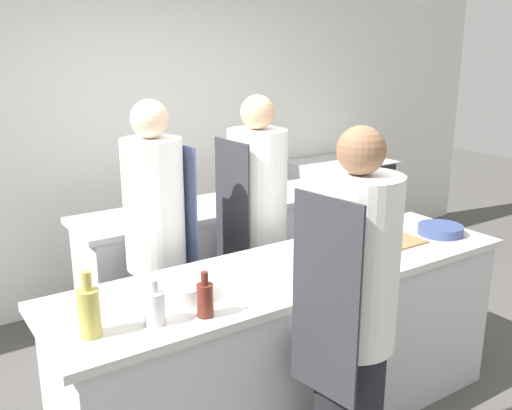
{
  "coord_description": "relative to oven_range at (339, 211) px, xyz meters",
  "views": [
    {
      "loc": [
        -1.69,
        -2.16,
        2.03
      ],
      "look_at": [
        0.0,
        0.35,
        1.17
      ],
      "focal_mm": 40.0,
      "sensor_mm": 36.0,
      "label": 1
    }
  ],
  "objects": [
    {
      "name": "pass_counter",
      "position": [
        -1.6,
        -0.48,
        -0.02
      ],
      "size": [
        2.11,
        0.57,
        0.92
      ],
      "color": "silver",
      "rests_on": "ground_plane"
    },
    {
      "name": "bottle_cooking_oil",
      "position": [
        -2.54,
        -1.97,
        0.52
      ],
      "size": [
        0.07,
        0.07,
        0.2
      ],
      "color": "#5B2319",
      "rests_on": "prep_counter"
    },
    {
      "name": "cutting_board",
      "position": [
        -1.21,
        -1.76,
        0.44
      ],
      "size": [
        0.38,
        0.27,
        0.01
      ],
      "color": "olive",
      "rests_on": "prep_counter"
    },
    {
      "name": "chef_at_prep_near",
      "position": [
        -2.03,
        -2.32,
        0.38
      ],
      "size": [
        0.39,
        0.38,
        1.73
      ],
      "rotation": [
        0.0,
        0.0,
        1.72
      ],
      "color": "black",
      "rests_on": "ground_plane"
    },
    {
      "name": "bottle_vinegar",
      "position": [
        -3.0,
        -1.87,
        0.55
      ],
      "size": [
        0.09,
        0.09,
        0.27
      ],
      "color": "#B2A84C",
      "rests_on": "prep_counter"
    },
    {
      "name": "wall_back",
      "position": [
        -1.9,
        0.38,
        0.92
      ],
      "size": [
        8.0,
        0.06,
        2.8
      ],
      "color": "silver",
      "rests_on": "ground_plane"
    },
    {
      "name": "chef_at_stove",
      "position": [
        -2.36,
        -1.08,
        0.4
      ],
      "size": [
        0.36,
        0.35,
        1.75
      ],
      "rotation": [
        0.0,
        0.0,
        -1.46
      ],
      "color": "black",
      "rests_on": "ground_plane"
    },
    {
      "name": "bowl_mixing_large",
      "position": [
        -2.54,
        -1.76,
        0.47
      ],
      "size": [
        0.24,
        0.24,
        0.07
      ],
      "color": "white",
      "rests_on": "prep_counter"
    },
    {
      "name": "bowl_ceramic_blue",
      "position": [
        -0.85,
        -1.82,
        0.47
      ],
      "size": [
        0.27,
        0.27,
        0.06
      ],
      "color": "navy",
      "rests_on": "prep_counter"
    },
    {
      "name": "bowl_prep_small",
      "position": [
        -1.58,
        -1.73,
        0.47
      ],
      "size": [
        0.17,
        0.17,
        0.06
      ],
      "color": "white",
      "rests_on": "prep_counter"
    },
    {
      "name": "chef_at_pass_far",
      "position": [
        -1.66,
        -1.05,
        0.38
      ],
      "size": [
        0.39,
        0.37,
        1.74
      ],
      "rotation": [
        0.0,
        0.0,
        1.61
      ],
      "color": "black",
      "rests_on": "ground_plane"
    },
    {
      "name": "bottle_olive_oil",
      "position": [
        -2.75,
        -1.92,
        0.51
      ],
      "size": [
        0.09,
        0.09,
        0.19
      ],
      "color": "silver",
      "rests_on": "prep_counter"
    },
    {
      "name": "cup",
      "position": [
        -1.11,
        -1.49,
        0.48
      ],
      "size": [
        0.09,
        0.09,
        0.08
      ],
      "color": "#B2382D",
      "rests_on": "prep_counter"
    },
    {
      "name": "oven_range",
      "position": [
        0.0,
        0.0,
        0.0
      ],
      "size": [
        0.91,
        0.66,
        0.97
      ],
      "color": "silver",
      "rests_on": "ground_plane"
    },
    {
      "name": "bottle_wine",
      "position": [
        -1.52,
        -1.53,
        0.51
      ],
      "size": [
        0.09,
        0.09,
        0.18
      ],
      "color": "black",
      "rests_on": "prep_counter"
    },
    {
      "name": "prep_counter",
      "position": [
        -1.9,
        -1.75,
        -0.02
      ],
      "size": [
        2.55,
        0.7,
        0.92
      ],
      "color": "silver",
      "rests_on": "ground_plane"
    }
  ]
}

